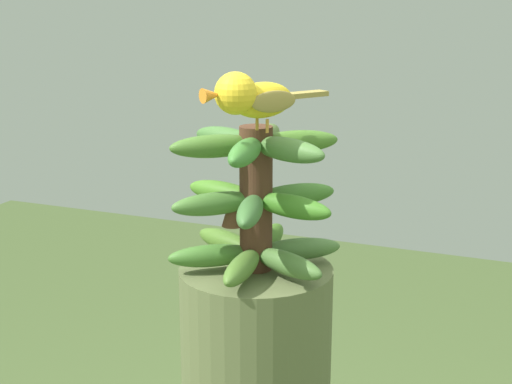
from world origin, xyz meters
The scene contains 2 objects.
banana_bunch centered at (0.00, 0.00, 1.44)m, with size 0.30×0.29×0.24m.
perched_bird centered at (0.06, 0.01, 1.62)m, with size 0.20×0.15×0.09m.
Camera 1 is at (1.09, 0.44, 1.76)m, focal length 51.85 mm.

